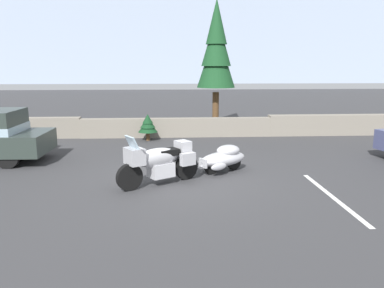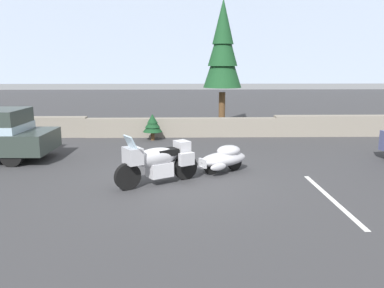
# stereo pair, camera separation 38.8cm
# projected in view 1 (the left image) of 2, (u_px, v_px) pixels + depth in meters

# --- Properties ---
(ground_plane) EXTENTS (80.00, 80.00, 0.00)m
(ground_plane) POSITION_uv_depth(u_px,v_px,m) (181.00, 181.00, 10.19)
(ground_plane) COLOR #38383A
(stone_guard_wall) EXTENTS (24.00, 0.54, 0.88)m
(stone_guard_wall) POSITION_uv_depth(u_px,v_px,m) (187.00, 127.00, 16.48)
(stone_guard_wall) COLOR gray
(stone_guard_wall) RESTS_ON ground
(distant_ridgeline) EXTENTS (240.00, 80.00, 16.00)m
(distant_ridgeline) POSITION_uv_depth(u_px,v_px,m) (169.00, 47.00, 103.02)
(distant_ridgeline) COLOR #99A8BF
(distant_ridgeline) RESTS_ON ground
(touring_motorcycle) EXTENTS (2.04, 1.45, 1.33)m
(touring_motorcycle) POSITION_uv_depth(u_px,v_px,m) (159.00, 161.00, 9.74)
(touring_motorcycle) COLOR black
(touring_motorcycle) RESTS_ON ground
(car_shaped_trailer) EXTENTS (2.07, 1.46, 0.76)m
(car_shaped_trailer) POSITION_uv_depth(u_px,v_px,m) (223.00, 158.00, 10.96)
(car_shaped_trailer) COLOR black
(car_shaped_trailer) RESTS_ON ground
(pine_tree_tall) EXTENTS (1.80, 1.80, 6.00)m
(pine_tree_tall) POSITION_uv_depth(u_px,v_px,m) (216.00, 48.00, 18.04)
(pine_tree_tall) COLOR brown
(pine_tree_tall) RESTS_ON ground
(pine_sapling_near) EXTENTS (0.78, 0.78, 1.07)m
(pine_sapling_near) POSITION_uv_depth(u_px,v_px,m) (148.00, 124.00, 15.55)
(pine_sapling_near) COLOR brown
(pine_sapling_near) RESTS_ON ground
(parking_stripe_marker) EXTENTS (0.12, 3.60, 0.01)m
(parking_stripe_marker) POSITION_uv_depth(u_px,v_px,m) (332.00, 197.00, 8.93)
(parking_stripe_marker) COLOR silver
(parking_stripe_marker) RESTS_ON ground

